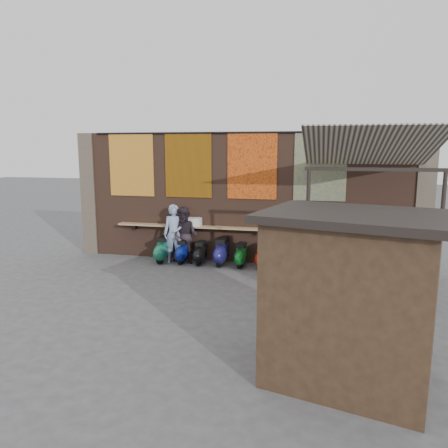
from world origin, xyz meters
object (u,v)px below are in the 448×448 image
at_px(scooter_stool_7, 301,257).
at_px(diner_left, 174,234).
at_px(scooter_stool_0, 163,250).
at_px(scooter_stool_3, 222,252).
at_px(shopper_navy, 317,266).
at_px(scooter_stool_2, 200,253).
at_px(market_stall, 350,302).
at_px(scooter_stool_5, 262,256).
at_px(shopper_tan, 279,251).
at_px(scooter_stool_6, 280,257).
at_px(shopper_grey, 381,280).
at_px(diner_right, 185,235).
at_px(shelf_box, 191,222).
at_px(scooter_stool_4, 241,255).
at_px(scooter_stool_1, 183,251).

height_order(scooter_stool_7, diner_left, diner_left).
xyz_separation_m(scooter_stool_0, scooter_stool_3, (1.86, 0.07, 0.01)).
bearing_deg(scooter_stool_3, shopper_navy, -40.11).
relative_size(diner_left, shopper_navy, 1.15).
xyz_separation_m(scooter_stool_2, market_stall, (4.09, -6.03, 0.91)).
relative_size(scooter_stool_5, market_stall, 0.31).
xyz_separation_m(scooter_stool_0, scooter_stool_5, (3.12, -0.02, -0.03)).
bearing_deg(scooter_stool_5, shopper_tan, -65.77).
bearing_deg(scooter_stool_6, shopper_grey, -51.37).
distance_m(scooter_stool_2, market_stall, 7.34).
xyz_separation_m(scooter_stool_6, scooter_stool_7, (0.61, -0.05, 0.02)).
height_order(scooter_stool_5, market_stall, market_stall).
xyz_separation_m(scooter_stool_0, market_stall, (5.30, -5.99, 0.86)).
xyz_separation_m(scooter_stool_0, diner_right, (0.72, 0.03, 0.48)).
height_order(scooter_stool_5, scooter_stool_6, scooter_stool_5).
relative_size(scooter_stool_0, scooter_stool_5, 1.07).
height_order(scooter_stool_0, market_stall, market_stall).
relative_size(shelf_box, scooter_stool_0, 0.74).
height_order(scooter_stool_3, shopper_tan, shopper_tan).
xyz_separation_m(shopper_navy, market_stall, (0.55, -3.63, 0.46)).
height_order(shelf_box, shopper_tan, shopper_tan).
xyz_separation_m(scooter_stool_4, scooter_stool_6, (1.18, 0.04, 0.01)).
relative_size(scooter_stool_3, diner_left, 0.47).
bearing_deg(shopper_navy, scooter_stool_2, -68.16).
height_order(scooter_stool_0, scooter_stool_5, scooter_stool_0).
distance_m(scooter_stool_0, scooter_stool_5, 3.12).
height_order(scooter_stool_6, shopper_grey, shopper_grey).
xyz_separation_m(scooter_stool_4, diner_right, (-1.76, -0.00, 0.52)).
distance_m(shelf_box, shopper_tan, 3.42).
distance_m(shopper_navy, market_stall, 3.71).
bearing_deg(scooter_stool_5, scooter_stool_6, 9.10).
xyz_separation_m(scooter_stool_4, shopper_tan, (1.27, -1.45, 0.53)).
bearing_deg(shopper_grey, scooter_stool_2, -34.01).
distance_m(scooter_stool_5, diner_left, 2.80).
distance_m(scooter_stool_0, market_stall, 8.04).
bearing_deg(scooter_stool_6, scooter_stool_3, 179.95).
relative_size(shelf_box, scooter_stool_7, 0.75).
xyz_separation_m(scooter_stool_2, scooter_stool_4, (1.28, -0.01, 0.00)).
relative_size(diner_left, shopper_tan, 1.04).
height_order(scooter_stool_4, shopper_grey, shopper_grey).
bearing_deg(shopper_tan, diner_left, 138.44).
height_order(scooter_stool_1, market_stall, market_stall).
bearing_deg(scooter_stool_4, scooter_stool_3, 176.59).
bearing_deg(shopper_tan, scooter_stool_2, 131.90).
relative_size(shelf_box, scooter_stool_1, 0.81).
xyz_separation_m(scooter_stool_7, shopper_navy, (0.48, -2.37, 0.41)).
distance_m(scooter_stool_3, scooter_stool_5, 1.26).
relative_size(shelf_box, shopper_grey, 0.41).
relative_size(scooter_stool_3, scooter_stool_6, 1.12).
bearing_deg(shopper_navy, scooter_stool_3, -74.21).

